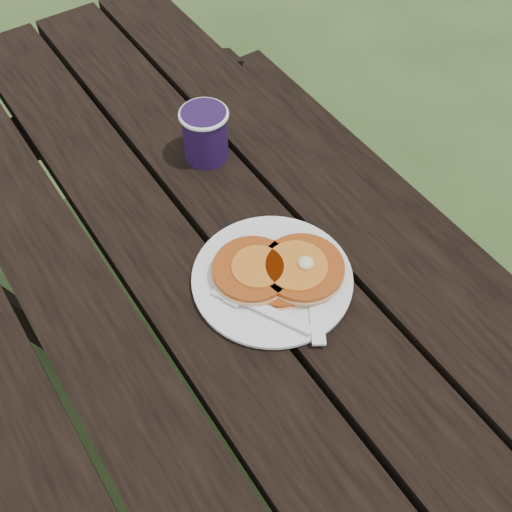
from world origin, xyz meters
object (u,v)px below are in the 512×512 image
pancake_stack (279,270)px  picnic_table (225,432)px  coffee_cup (205,132)px  plate (272,279)px

pancake_stack → picnic_table: bearing=-170.3°
pancake_stack → coffee_cup: (0.05, 0.30, 0.03)m
plate → pancake_stack: bearing=-16.2°
picnic_table → pancake_stack: (0.13, 0.02, 0.41)m
picnic_table → pancake_stack: 0.43m
picnic_table → plate: bearing=11.9°
picnic_table → plate: 0.41m
plate → pancake_stack: pancake_stack is taller
picnic_table → coffee_cup: (0.18, 0.32, 0.44)m
coffee_cup → pancake_stack: bearing=-99.5°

